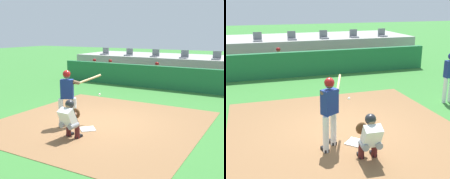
# 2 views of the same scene
# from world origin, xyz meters

# --- Properties ---
(ground_plane) EXTENTS (80.00, 80.00, 0.00)m
(ground_plane) POSITION_xyz_m (0.00, 0.00, 0.00)
(ground_plane) COLOR #387A33
(dirt_infield) EXTENTS (6.40, 6.40, 0.01)m
(dirt_infield) POSITION_xyz_m (0.00, 0.00, 0.01)
(dirt_infield) COLOR olive
(dirt_infield) RESTS_ON ground
(home_plate) EXTENTS (0.62, 0.62, 0.02)m
(home_plate) POSITION_xyz_m (0.00, -0.80, 0.02)
(home_plate) COLOR white
(home_plate) RESTS_ON dirt_infield
(batter_at_plate) EXTENTS (0.85, 1.28, 1.80)m
(batter_at_plate) POSITION_xyz_m (-0.68, -0.84, 1.04)
(batter_at_plate) COLOR silver
(batter_at_plate) RESTS_ON ground
(catcher_crouched) EXTENTS (0.50, 1.86, 1.13)m
(catcher_crouched) POSITION_xyz_m (0.00, -1.64, 0.61)
(catcher_crouched) COLOR gray
(catcher_crouched) RESTS_ON ground
(dugout_wall) EXTENTS (13.00, 0.30, 1.20)m
(dugout_wall) POSITION_xyz_m (0.00, 6.50, 0.60)
(dugout_wall) COLOR #1E6638
(dugout_wall) RESTS_ON ground
(dugout_bench) EXTENTS (11.80, 0.44, 0.45)m
(dugout_bench) POSITION_xyz_m (0.00, 7.50, 0.23)
(dugout_bench) COLOR olive
(dugout_bench) RESTS_ON ground
(dugout_player_0) EXTENTS (0.49, 0.70, 1.30)m
(dugout_player_0) POSITION_xyz_m (-5.19, 7.34, 0.67)
(dugout_player_0) COLOR #939399
(dugout_player_0) RESTS_ON ground
(dugout_player_1) EXTENTS (0.49, 0.70, 1.30)m
(dugout_player_1) POSITION_xyz_m (-4.03, 7.34, 0.67)
(dugout_player_1) COLOR #939399
(dugout_player_1) RESTS_ON ground
(dugout_player_2) EXTENTS (0.49, 0.70, 1.30)m
(dugout_player_2) POSITION_xyz_m (-0.98, 7.34, 0.67)
(dugout_player_2) COLOR #939399
(dugout_player_2) RESTS_ON ground
(stands_platform) EXTENTS (15.00, 4.40, 1.40)m
(stands_platform) POSITION_xyz_m (0.00, 10.90, 0.70)
(stands_platform) COLOR #9E9E99
(stands_platform) RESTS_ON ground
(stadium_seat_0) EXTENTS (0.46, 0.46, 0.48)m
(stadium_seat_0) POSITION_xyz_m (-5.57, 9.38, 1.53)
(stadium_seat_0) COLOR slate
(stadium_seat_0) RESTS_ON stands_platform
(stadium_seat_1) EXTENTS (0.46, 0.46, 0.48)m
(stadium_seat_1) POSITION_xyz_m (-3.71, 9.38, 1.53)
(stadium_seat_1) COLOR slate
(stadium_seat_1) RESTS_ON stands_platform
(stadium_seat_2) EXTENTS (0.46, 0.46, 0.48)m
(stadium_seat_2) POSITION_xyz_m (-1.86, 9.38, 1.53)
(stadium_seat_2) COLOR slate
(stadium_seat_2) RESTS_ON stands_platform
(stadium_seat_3) EXTENTS (0.46, 0.46, 0.48)m
(stadium_seat_3) POSITION_xyz_m (0.00, 9.38, 1.53)
(stadium_seat_3) COLOR slate
(stadium_seat_3) RESTS_ON stands_platform
(stadium_seat_4) EXTENTS (0.46, 0.46, 0.48)m
(stadium_seat_4) POSITION_xyz_m (1.86, 9.38, 1.53)
(stadium_seat_4) COLOR slate
(stadium_seat_4) RESTS_ON stands_platform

